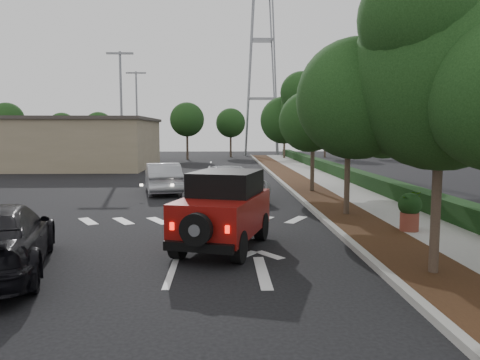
{
  "coord_description": "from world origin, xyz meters",
  "views": [
    {
      "loc": [
        1.13,
        -10.01,
        3.11
      ],
      "look_at": [
        1.62,
        3.0,
        1.73
      ],
      "focal_mm": 35.0,
      "sensor_mm": 36.0,
      "label": 1
    }
  ],
  "objects": [
    {
      "name": "ground",
      "position": [
        0.0,
        0.0,
        0.0
      ],
      "size": [
        120.0,
        120.0,
        0.0
      ],
      "primitive_type": "plane",
      "color": "black",
      "rests_on": "ground"
    },
    {
      "name": "curb",
      "position": [
        4.6,
        12.0,
        0.07
      ],
      "size": [
        0.2,
        70.0,
        0.15
      ],
      "primitive_type": "cube",
      "color": "#9E9B93",
      "rests_on": "ground"
    },
    {
      "name": "planting_strip",
      "position": [
        5.6,
        12.0,
        0.06
      ],
      "size": [
        1.8,
        70.0,
        0.12
      ],
      "primitive_type": "cube",
      "color": "black",
      "rests_on": "ground"
    },
    {
      "name": "sidewalk",
      "position": [
        7.5,
        12.0,
        0.06
      ],
      "size": [
        2.0,
        70.0,
        0.12
      ],
      "primitive_type": "cube",
      "color": "gray",
      "rests_on": "ground"
    },
    {
      "name": "hedge",
      "position": [
        8.9,
        12.0,
        0.4
      ],
      "size": [
        0.8,
        70.0,
        0.8
      ],
      "primitive_type": "cube",
      "color": "black",
      "rests_on": "ground"
    },
    {
      "name": "commercial_building",
      "position": [
        -16.0,
        30.0,
        2.0
      ],
      "size": [
        22.0,
        12.0,
        4.0
      ],
      "primitive_type": "cube",
      "color": "gray",
      "rests_on": "ground"
    },
    {
      "name": "transmission_tower",
      "position": [
        6.0,
        48.0,
        0.0
      ],
      "size": [
        7.0,
        4.0,
        28.0
      ],
      "primitive_type": null,
      "color": "slate",
      "rests_on": "ground"
    },
    {
      "name": "street_tree_near",
      "position": [
        5.6,
        -0.5,
        0.0
      ],
      "size": [
        3.8,
        3.8,
        5.92
      ],
      "primitive_type": null,
      "color": "black",
      "rests_on": "ground"
    },
    {
      "name": "street_tree_mid",
      "position": [
        5.6,
        6.5,
        0.0
      ],
      "size": [
        3.2,
        3.2,
        5.32
      ],
      "primitive_type": null,
      "color": "black",
      "rests_on": "ground"
    },
    {
      "name": "street_tree_far",
      "position": [
        5.6,
        13.0,
        0.0
      ],
      "size": [
        3.4,
        3.4,
        5.62
      ],
      "primitive_type": null,
      "color": "black",
      "rests_on": "ground"
    },
    {
      "name": "light_pole_a",
      "position": [
        -6.5,
        26.0,
        0.0
      ],
      "size": [
        2.0,
        0.22,
        9.0
      ],
      "primitive_type": null,
      "color": "slate",
      "rests_on": "ground"
    },
    {
      "name": "light_pole_b",
      "position": [
        -7.5,
        38.0,
        0.0
      ],
      "size": [
        2.0,
        0.22,
        9.0
      ],
      "primitive_type": null,
      "color": "slate",
      "rests_on": "ground"
    },
    {
      "name": "red_jeep",
      "position": [
        1.2,
        2.31,
        1.03
      ],
      "size": [
        2.75,
        4.15,
        2.03
      ],
      "rotation": [
        0.0,
        0.0,
        -0.3
      ],
      "color": "black",
      "rests_on": "ground"
    },
    {
      "name": "silver_suv_ahead",
      "position": [
        1.48,
        11.26,
        0.74
      ],
      "size": [
        3.78,
        5.79,
        1.48
      ],
      "primitive_type": "imported",
      "rotation": [
        0.0,
        0.0,
        0.27
      ],
      "color": "#9EA1A5",
      "rests_on": "ground"
    },
    {
      "name": "silver_sedan_oncoming",
      "position": [
        -1.85,
        13.4,
        0.75
      ],
      "size": [
        2.47,
        4.79,
        1.5
      ],
      "primitive_type": "imported",
      "rotation": [
        0.0,
        0.0,
        3.34
      ],
      "color": "#ABACB3",
      "rests_on": "ground"
    },
    {
      "name": "parked_suv",
      "position": [
        -10.34,
        26.17,
        0.73
      ],
      "size": [
        4.46,
        2.18,
        1.46
      ],
      "primitive_type": "imported",
      "rotation": [
        0.0,
        0.0,
        1.46
      ],
      "color": "#A1A2A9",
      "rests_on": "ground"
    },
    {
      "name": "terracotta_planter",
      "position": [
        6.72,
        3.58,
        0.81
      ],
      "size": [
        0.69,
        0.69,
        1.2
      ],
      "rotation": [
        0.0,
        0.0,
        0.06
      ],
      "color": "brown",
      "rests_on": "ground"
    }
  ]
}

